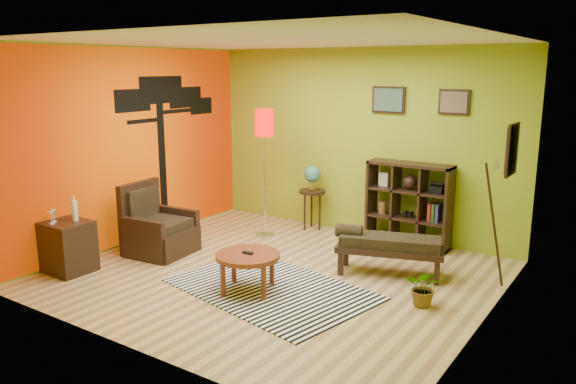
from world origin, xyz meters
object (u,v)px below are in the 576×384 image
Objects in this scene: side_cabinet at (68,246)px; cube_shelf at (409,205)px; coffee_table at (248,259)px; floor_lamp at (264,134)px; potted_plant at (424,292)px; armchair at (157,232)px; bench at (387,244)px; globe_table at (312,181)px.

cube_shelf is at bearing 47.24° from side_cabinet.
cube_shelf is (0.86, 2.62, 0.21)m from coffee_table.
potted_plant is at bearing -20.83° from floor_lamp.
armchair reaches higher than side_cabinet.
floor_lamp is at bearing 61.49° from armchair.
floor_lamp reaches higher than armchair.
coffee_table is at bearing -128.09° from bench.
potted_plant is (2.54, -1.85, -0.61)m from globe_table.
potted_plant is (4.07, 1.47, -0.16)m from side_cabinet.
side_cabinet is at bearing -161.71° from coffee_table.
side_cabinet is 0.50× the size of floor_lamp.
bench is (3.33, 2.12, 0.06)m from side_cabinet.
armchair is 1.01× the size of side_cabinet.
globe_table is at bearing 146.60° from bench.
bench is at bearing -11.76° from floor_lamp.
cube_shelf is at bearing 21.85° from floor_lamp.
bench is (0.22, -1.24, -0.22)m from cube_shelf.
coffee_table is 1.93m from armchair.
bench is at bearing 138.25° from potted_plant.
cube_shelf is at bearing 99.99° from bench.
potted_plant is at bearing -63.33° from cube_shelf.
coffee_table is 0.75× the size of armchair.
side_cabinet is 3.95m from bench.
cube_shelf is at bearing 71.78° from coffee_table.
armchair is 0.51× the size of floor_lamp.
bench is at bearing -80.01° from cube_shelf.
coffee_table is at bearing -74.30° from globe_table.
floor_lamp is at bearing 159.17° from potted_plant.
coffee_table is at bearing -11.86° from armchair.
cube_shelf reaches higher than potted_plant.
side_cabinet is (-0.37, -1.14, 0.03)m from armchair.
coffee_table is at bearing -158.24° from potted_plant.
armchair is 1.20m from side_cabinet.
cube_shelf is 1.28m from bench.
cube_shelf is (1.96, 0.79, -0.95)m from floor_lamp.
armchair is at bearing -118.51° from floor_lamp.
globe_table is (-0.72, 2.57, 0.38)m from coffee_table.
globe_table is 0.74× the size of bench.
potted_plant is at bearing -36.01° from globe_table.
armchair is 3.72m from potted_plant.
armchair reaches higher than bench.
coffee_table reaches higher than potted_plant.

